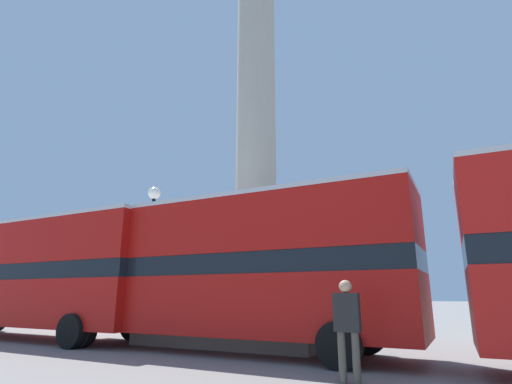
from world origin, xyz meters
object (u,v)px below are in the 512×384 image
Objects in this scene: bus_a at (217,267)px; pedestrian_near_lamp at (347,323)px; monument_column at (256,199)px; street_lamp at (151,241)px; bus_b at (34,273)px.

bus_a is 5.31m from pedestrian_near_lamp.
street_lamp is (-3.73, -1.50, -1.57)m from monument_column.
bus_a is (0.26, -3.06, -2.76)m from monument_column.
bus_a is 2.01× the size of street_lamp.
bus_a reaches higher than pedestrian_near_lamp.
bus_b is 2.02× the size of street_lamp.
bus_a is 4.45m from street_lamp.
bus_b is at bearing -10.32° from pedestrian_near_lamp.
bus_b reaches higher than pedestrian_near_lamp.
pedestrian_near_lamp is (4.72, -5.62, -4.07)m from monument_column.
monument_column reaches higher than pedestrian_near_lamp.
bus_a is at bearing -21.37° from street_lamp.
bus_b is (-7.80, -3.28, -2.77)m from monument_column.
monument_column reaches higher than bus_a.
monument_column reaches higher than bus_b.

